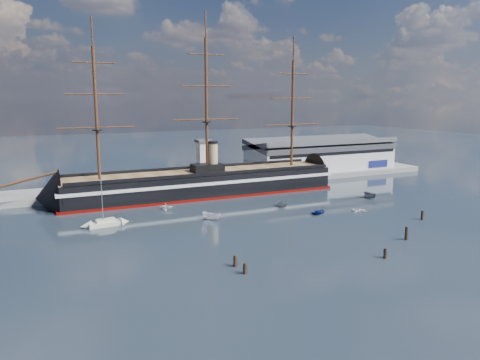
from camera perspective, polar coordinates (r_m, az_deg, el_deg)
name	(u,v)px	position (r m, az deg, el deg)	size (l,w,h in m)	color
ground	(235,207)	(136.14, -0.58, -3.37)	(600.00, 600.00, 0.00)	#17212E
quay	(219,184)	(172.30, -2.62, -0.50)	(180.00, 18.00, 2.00)	slate
warehouse	(321,155)	(197.82, 9.82, 3.08)	(63.00, 21.00, 11.60)	#B7BABC
quay_tower	(203,160)	(165.41, -4.48, 2.45)	(5.00, 5.00, 15.00)	silver
warship	(197,184)	(151.71, -5.30, -0.45)	(112.94, 16.91, 53.94)	black
sailboat	(106,223)	(121.33, -16.07, -5.04)	(8.73, 3.48, 13.59)	beige
motorboat_a	(212,220)	(122.91, -3.48, -4.87)	(6.34, 2.32, 2.53)	white
motorboat_b	(319,213)	(131.08, 9.63, -4.05)	(3.27, 1.31, 1.53)	navy
motorboat_c	(282,207)	(137.48, 5.19, -3.28)	(5.08, 1.86, 2.03)	gray
motorboat_d	(166,210)	(135.18, -8.97, -3.59)	(5.84, 2.53, 2.14)	white
motorboat_e	(361,212)	(135.01, 14.50, -3.81)	(2.83, 1.13, 1.32)	white
motorboat_f	(370,198)	(154.00, 15.55, -2.15)	(5.97, 2.19, 2.39)	slate
piling_near_left	(235,267)	(90.19, -0.62, -10.51)	(0.64, 0.64, 2.95)	black
piling_near_mid	(385,258)	(98.87, 17.23, -9.10)	(0.64, 0.64, 2.75)	black
piling_near_right	(406,240)	(112.39, 19.57, -6.90)	(0.64, 0.64, 3.77)	black
piling_far_right	(422,220)	(131.67, 21.30, -4.54)	(0.64, 0.64, 3.15)	black
piling_extra	(245,274)	(86.71, 0.59, -11.38)	(0.64, 0.64, 2.77)	black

